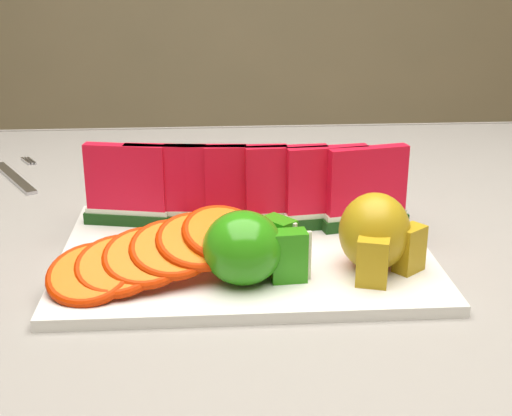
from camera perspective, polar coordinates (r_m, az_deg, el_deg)
The scene contains 11 objects.
table at distance 0.92m, azimuth -2.96°, elevation -7.48°, with size 1.40×0.90×0.75m.
tablecloth at distance 0.90m, azimuth -3.04°, elevation -3.93°, with size 1.53×1.03×0.20m.
platter at distance 0.79m, azimuth -0.82°, elevation -3.62°, with size 0.40×0.30×0.01m.
apple_cluster at distance 0.70m, azimuth -0.48°, elevation -3.23°, with size 0.12×0.10×0.07m.
pear_cluster at distance 0.73m, azimuth 9.61°, elevation -2.10°, with size 0.09×0.09×0.08m.
side_plate at distance 1.09m, azimuth 5.27°, elevation 3.03°, with size 0.23×0.23×0.01m.
fork at distance 1.12m, azimuth -18.65°, elevation 2.45°, with size 0.10×0.19×0.00m.
watermelon_row at distance 0.83m, azimuth -0.82°, elevation 1.57°, with size 0.39×0.07×0.10m.
orange_fan_front at distance 0.71m, azimuth -7.80°, elevation -3.59°, with size 0.24×0.15×0.06m.
orange_fan_back at distance 0.89m, azimuth -1.71°, elevation 1.10°, with size 0.29×0.11×0.05m.
tangerine_segments at distance 0.80m, azimuth -2.75°, elevation -1.81°, with size 0.13×0.07×0.02m.
Camera 1 is at (-0.01, -0.82, 1.08)m, focal length 50.00 mm.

